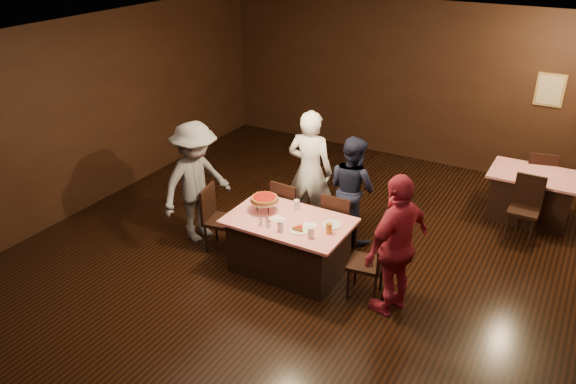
% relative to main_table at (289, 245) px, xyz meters
% --- Properties ---
extents(room, '(10.00, 10.04, 3.02)m').
position_rel_main_table_xyz_m(room, '(0.22, -0.38, 1.75)').
color(room, black).
rests_on(room, ground).
extents(main_table, '(1.60, 1.00, 0.77)m').
position_rel_main_table_xyz_m(main_table, '(0.00, 0.00, 0.00)').
color(main_table, red).
rests_on(main_table, ground).
extents(back_table, '(1.30, 0.90, 0.77)m').
position_rel_main_table_xyz_m(back_table, '(2.56, 3.13, 0.00)').
color(back_table, '#B90C1A').
rests_on(back_table, ground).
extents(chair_far_left, '(0.45, 0.45, 0.95)m').
position_rel_main_table_xyz_m(chair_far_left, '(-0.40, 0.75, 0.09)').
color(chair_far_left, black).
rests_on(chair_far_left, ground).
extents(chair_far_right, '(0.42, 0.42, 0.95)m').
position_rel_main_table_xyz_m(chair_far_right, '(0.40, 0.75, 0.09)').
color(chair_far_right, black).
rests_on(chair_far_right, ground).
extents(chair_end_left, '(0.49, 0.49, 0.95)m').
position_rel_main_table_xyz_m(chair_end_left, '(-1.10, 0.00, 0.09)').
color(chair_end_left, black).
rests_on(chair_end_left, ground).
extents(chair_end_right, '(0.47, 0.47, 0.95)m').
position_rel_main_table_xyz_m(chair_end_right, '(1.10, 0.00, 0.09)').
color(chair_end_right, black).
rests_on(chair_end_right, ground).
extents(chair_back_near, '(0.42, 0.42, 0.95)m').
position_rel_main_table_xyz_m(chair_back_near, '(2.56, 2.43, 0.09)').
color(chair_back_near, black).
rests_on(chair_back_near, ground).
extents(chair_back_far, '(0.51, 0.51, 0.95)m').
position_rel_main_table_xyz_m(chair_back_far, '(2.56, 3.73, 0.09)').
color(chair_back_far, black).
rests_on(chair_back_far, ground).
extents(diner_white_jacket, '(0.73, 0.53, 1.87)m').
position_rel_main_table_xyz_m(diner_white_jacket, '(-0.31, 1.18, 0.55)').
color(diner_white_jacket, white).
rests_on(diner_white_jacket, ground).
extents(diner_navy_hoodie, '(0.94, 0.85, 1.58)m').
position_rel_main_table_xyz_m(diner_navy_hoodie, '(0.35, 1.23, 0.41)').
color(diner_navy_hoodie, '#181C33').
rests_on(diner_navy_hoodie, ground).
extents(diner_grey_knit, '(0.91, 1.28, 1.80)m').
position_rel_main_table_xyz_m(diner_grey_knit, '(-1.58, 0.10, 0.51)').
color(diner_grey_knit, slate).
rests_on(diner_grey_knit, ground).
extents(diner_red_shirt, '(0.75, 1.13, 1.79)m').
position_rel_main_table_xyz_m(diner_red_shirt, '(1.49, -0.10, 0.51)').
color(diner_red_shirt, '#A32439').
rests_on(diner_red_shirt, ground).
extents(pizza_stand, '(0.38, 0.38, 0.22)m').
position_rel_main_table_xyz_m(pizza_stand, '(-0.40, 0.05, 0.57)').
color(pizza_stand, black).
rests_on(pizza_stand, main_table).
extents(plate_with_slice, '(0.25, 0.25, 0.06)m').
position_rel_main_table_xyz_m(plate_with_slice, '(0.25, -0.18, 0.41)').
color(plate_with_slice, white).
rests_on(plate_with_slice, main_table).
extents(plate_empty, '(0.25, 0.25, 0.01)m').
position_rel_main_table_xyz_m(plate_empty, '(0.55, 0.15, 0.39)').
color(plate_empty, white).
rests_on(plate_empty, main_table).
extents(glass_front_left, '(0.08, 0.08, 0.14)m').
position_rel_main_table_xyz_m(glass_front_left, '(0.05, -0.30, 0.46)').
color(glass_front_left, silver).
rests_on(glass_front_left, main_table).
extents(glass_front_right, '(0.08, 0.08, 0.14)m').
position_rel_main_table_xyz_m(glass_front_right, '(0.45, -0.25, 0.46)').
color(glass_front_right, silver).
rests_on(glass_front_right, main_table).
extents(glass_amber, '(0.08, 0.08, 0.14)m').
position_rel_main_table_xyz_m(glass_amber, '(0.60, -0.05, 0.46)').
color(glass_amber, '#BF7F26').
rests_on(glass_amber, main_table).
extents(glass_back, '(0.08, 0.08, 0.14)m').
position_rel_main_table_xyz_m(glass_back, '(-0.05, 0.30, 0.46)').
color(glass_back, silver).
rests_on(glass_back, main_table).
extents(condiments, '(0.17, 0.10, 0.09)m').
position_rel_main_table_xyz_m(condiments, '(-0.18, -0.28, 0.43)').
color(condiments, silver).
rests_on(condiments, main_table).
extents(napkin_center, '(0.19, 0.19, 0.01)m').
position_rel_main_table_xyz_m(napkin_center, '(0.30, 0.00, 0.39)').
color(napkin_center, white).
rests_on(napkin_center, main_table).
extents(napkin_left, '(0.21, 0.21, 0.01)m').
position_rel_main_table_xyz_m(napkin_left, '(-0.15, -0.05, 0.39)').
color(napkin_left, white).
rests_on(napkin_left, main_table).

